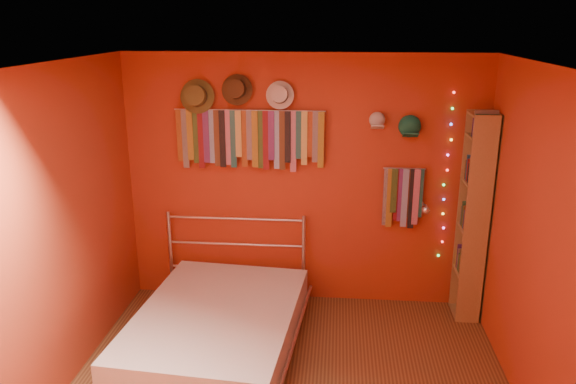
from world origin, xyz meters
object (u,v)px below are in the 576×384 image
(reading_lamp, at_px, (425,209))
(bookshelf, at_px, (478,217))
(tie_rack, at_px, (249,137))
(bed, at_px, (217,329))

(reading_lamp, height_order, bookshelf, bookshelf)
(tie_rack, height_order, reading_lamp, tie_rack)
(reading_lamp, bearing_deg, bed, -155.38)
(tie_rack, distance_m, bookshelf, 2.29)
(tie_rack, relative_size, bookshelf, 0.72)
(bookshelf, xyz_separation_m, bed, (-2.33, -0.86, -0.80))
(reading_lamp, bearing_deg, bookshelf, 1.87)
(reading_lamp, distance_m, bookshelf, 0.50)
(tie_rack, bearing_deg, bed, -98.36)
(tie_rack, height_order, bed, tie_rack)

